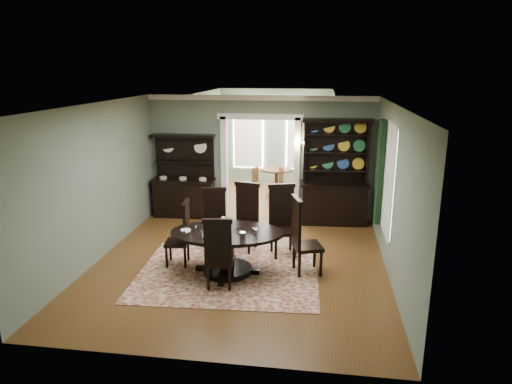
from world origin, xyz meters
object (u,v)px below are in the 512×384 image
parlor_table (276,178)px  welsh_dresser (334,186)px  dining_table (227,244)px  sideboard (184,188)px

parlor_table → welsh_dresser: bearing=-53.5°
dining_table → sideboard: 3.60m
sideboard → welsh_dresser: bearing=-2.8°
welsh_dresser → dining_table: bearing=-125.5°
dining_table → parlor_table: size_ratio=2.43×
dining_table → parlor_table: 5.28m
welsh_dresser → parlor_table: size_ratio=2.83×
sideboard → parlor_table: size_ratio=2.33×
dining_table → welsh_dresser: 3.70m
sideboard → parlor_table: bearing=42.9°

